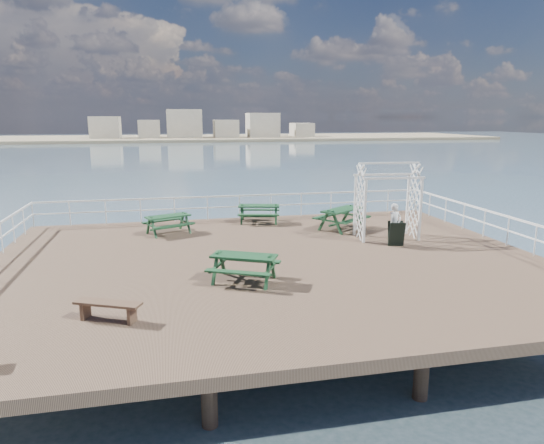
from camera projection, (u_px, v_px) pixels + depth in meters
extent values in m
cube|color=brown|center=(270.00, 264.00, 15.94)|extent=(18.00, 14.00, 0.30)
plane|color=#3C5765|center=(197.00, 177.00, 54.55)|extent=(300.00, 300.00, 0.00)
cube|color=tan|center=(227.00, 138.00, 148.32)|extent=(160.00, 40.00, 0.80)
cube|color=beige|center=(106.00, 127.00, 137.56)|extent=(8.00, 8.00, 6.00)
cube|color=beige|center=(149.00, 129.00, 140.13)|extent=(6.00, 8.00, 5.00)
cube|color=beige|center=(184.00, 123.00, 141.86)|extent=(10.00, 8.00, 8.00)
cube|color=beige|center=(225.00, 128.00, 144.63)|extent=(7.00, 8.00, 5.00)
cube|color=beige|center=(261.00, 125.00, 146.68)|extent=(9.00, 8.00, 7.00)
cube|color=beige|center=(302.00, 130.00, 149.66)|extent=(6.00, 8.00, 4.00)
cylinder|color=brown|center=(64.00, 265.00, 19.91)|extent=(0.36, 0.36, 2.10)
cylinder|color=brown|center=(401.00, 245.00, 22.99)|extent=(0.36, 0.36, 2.10)
cube|color=silver|center=(239.00, 196.00, 22.23)|extent=(17.70, 0.07, 0.07)
cube|color=silver|center=(240.00, 207.00, 22.34)|extent=(17.70, 0.05, 0.05)
cylinder|color=silver|center=(33.00, 214.00, 20.52)|extent=(0.05, 0.05, 1.10)
cube|color=silver|center=(509.00, 217.00, 17.50)|extent=(0.07, 13.70, 0.07)
cube|color=silver|center=(508.00, 231.00, 17.60)|extent=(0.05, 13.70, 0.05)
cube|color=#13341B|center=(168.00, 216.00, 19.36)|extent=(1.85, 1.29, 0.06)
cube|color=#13341B|center=(163.00, 221.00, 19.88)|extent=(1.68, 0.89, 0.05)
cube|color=#13341B|center=(174.00, 226.00, 18.96)|extent=(1.68, 0.89, 0.05)
cube|color=#13341B|center=(151.00, 226.00, 19.02)|extent=(0.61, 1.31, 0.06)
cube|color=#13341B|center=(185.00, 221.00, 19.82)|extent=(0.61, 1.31, 0.06)
cube|color=#13341B|center=(148.00, 226.00, 19.26)|extent=(0.26, 0.49, 0.84)
cube|color=#13341B|center=(154.00, 228.00, 18.80)|extent=(0.26, 0.49, 0.84)
cube|color=#13341B|center=(182.00, 221.00, 20.06)|extent=(0.26, 0.49, 0.84)
cube|color=#13341B|center=(188.00, 224.00, 19.60)|extent=(0.26, 0.49, 0.84)
cube|color=#13341B|center=(168.00, 228.00, 19.46)|extent=(1.44, 0.67, 0.06)
cube|color=#13341B|center=(259.00, 206.00, 21.44)|extent=(1.92, 1.10, 0.06)
cube|color=#13341B|center=(260.00, 210.00, 22.09)|extent=(1.82, 0.66, 0.05)
cube|color=#13341B|center=(258.00, 215.00, 20.91)|extent=(1.82, 0.66, 0.05)
cube|color=#13341B|center=(242.00, 213.00, 21.52)|extent=(0.41, 1.44, 0.06)
cube|color=#13341B|center=(276.00, 213.00, 21.49)|extent=(0.41, 1.44, 0.06)
cube|color=#13341B|center=(243.00, 212.00, 21.82)|extent=(0.20, 0.52, 0.88)
cube|color=#13341B|center=(242.00, 215.00, 21.23)|extent=(0.20, 0.52, 0.88)
cube|color=#13341B|center=(276.00, 213.00, 21.80)|extent=(0.20, 0.52, 0.88)
cube|color=#13341B|center=(276.00, 215.00, 21.21)|extent=(0.20, 0.52, 0.88)
cube|color=#13341B|center=(259.00, 217.00, 21.54)|extent=(1.58, 0.44, 0.06)
cube|color=#13341B|center=(342.00, 210.00, 20.11)|extent=(2.08, 1.80, 0.07)
cube|color=#13341B|center=(329.00, 215.00, 20.61)|extent=(1.78, 1.40, 0.06)
cube|color=#13341B|center=(356.00, 220.00, 19.74)|extent=(1.78, 1.40, 0.06)
cube|color=#13341B|center=(330.00, 221.00, 19.58)|extent=(1.02, 1.36, 0.07)
cube|color=#13341B|center=(353.00, 215.00, 20.79)|extent=(1.02, 1.36, 0.07)
cube|color=#13341B|center=(324.00, 221.00, 19.81)|extent=(0.41, 0.52, 0.97)
cube|color=#13341B|center=(337.00, 223.00, 19.37)|extent=(0.41, 0.52, 0.97)
cube|color=#13341B|center=(346.00, 215.00, 21.02)|extent=(0.41, 0.52, 0.97)
cube|color=#13341B|center=(359.00, 217.00, 20.58)|extent=(0.41, 0.52, 0.97)
cube|color=#13341B|center=(342.00, 223.00, 20.22)|extent=(1.49, 1.12, 0.07)
cube|color=#13341B|center=(244.00, 256.00, 13.65)|extent=(1.95, 1.44, 0.06)
cube|color=#13341B|center=(250.00, 260.00, 14.29)|extent=(1.75, 1.03, 0.05)
cube|color=#13341B|center=(237.00, 273.00, 13.14)|extent=(1.75, 1.03, 0.05)
cube|color=#13341B|center=(219.00, 265.00, 13.90)|extent=(0.72, 1.36, 0.06)
cube|color=#13341B|center=(270.00, 269.00, 13.54)|extent=(0.72, 1.36, 0.06)
cube|color=#13341B|center=(222.00, 263.00, 14.20)|extent=(0.30, 0.51, 0.89)
cube|color=#13341B|center=(215.00, 270.00, 13.62)|extent=(0.30, 0.51, 0.89)
cube|color=#13341B|center=(273.00, 267.00, 13.84)|extent=(0.30, 0.51, 0.89)
cube|color=#13341B|center=(267.00, 274.00, 13.26)|extent=(0.30, 0.51, 0.89)
cube|color=#13341B|center=(244.00, 273.00, 13.76)|extent=(1.50, 0.79, 0.06)
cube|color=brown|center=(108.00, 303.00, 11.07)|extent=(1.59, 0.99, 0.06)
cube|color=brown|center=(85.00, 310.00, 11.24)|extent=(0.21, 0.34, 0.39)
cube|color=brown|center=(132.00, 315.00, 10.99)|extent=(0.21, 0.34, 0.39)
cube|color=silver|center=(365.00, 212.00, 17.86)|extent=(0.09, 0.09, 2.36)
cube|color=silver|center=(355.00, 206.00, 19.00)|extent=(0.09, 0.09, 2.36)
cube|color=silver|center=(420.00, 210.00, 18.14)|extent=(0.09, 0.09, 2.36)
cube|color=silver|center=(408.00, 205.00, 19.28)|extent=(0.09, 0.09, 2.36)
cube|color=silver|center=(394.00, 178.00, 17.74)|extent=(2.35, 0.26, 0.08)
cube|color=silver|center=(383.00, 175.00, 18.88)|extent=(2.35, 0.26, 0.08)
cube|color=silver|center=(389.00, 163.00, 18.20)|extent=(2.35, 0.25, 0.07)
cube|color=black|center=(397.00, 235.00, 17.43)|extent=(0.59, 0.33, 0.92)
cube|color=black|center=(396.00, 233.00, 17.61)|extent=(0.59, 0.33, 0.92)
imported|color=white|center=(395.00, 224.00, 17.67)|extent=(0.64, 0.52, 1.52)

